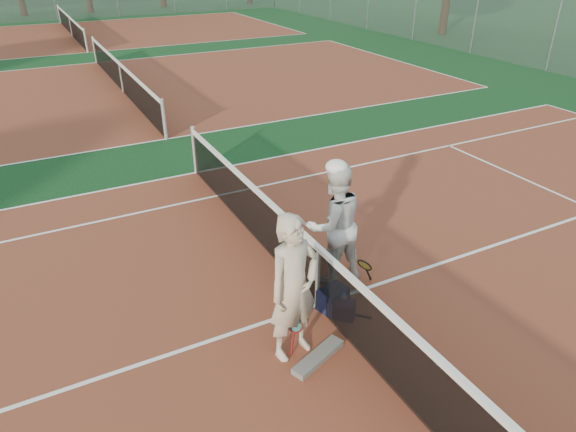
{
  "coord_description": "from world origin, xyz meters",
  "views": [
    {
      "loc": [
        -3.15,
        -5.13,
        4.74
      ],
      "look_at": [
        0.0,
        0.92,
        1.05
      ],
      "focal_mm": 32.0,
      "sensor_mm": 36.0,
      "label": 1
    }
  ],
  "objects_px": {
    "player_a": "(294,288)",
    "racket_red": "(295,333)",
    "player_b": "(334,224)",
    "racket_black_held": "(364,273)",
    "sports_bag_navy": "(333,298)",
    "racket_spare": "(339,311)",
    "water_bottle": "(343,304)",
    "sports_bag_purple": "(343,309)",
    "net_main": "(318,277)"
  },
  "relations": [
    {
      "from": "player_b",
      "to": "water_bottle",
      "type": "relative_size",
      "value": 6.48
    },
    {
      "from": "player_a",
      "to": "racket_spare",
      "type": "xyz_separation_m",
      "value": [
        0.95,
        0.39,
        -0.99
      ]
    },
    {
      "from": "sports_bag_purple",
      "to": "racket_spare",
      "type": "bearing_deg",
      "value": 86.83
    },
    {
      "from": "racket_spare",
      "to": "water_bottle",
      "type": "bearing_deg",
      "value": -166.66
    },
    {
      "from": "water_bottle",
      "to": "sports_bag_navy",
      "type": "bearing_deg",
      "value": 115.95
    },
    {
      "from": "player_b",
      "to": "racket_spare",
      "type": "height_order",
      "value": "player_b"
    },
    {
      "from": "racket_black_held",
      "to": "sports_bag_purple",
      "type": "xyz_separation_m",
      "value": [
        -0.66,
        -0.45,
        -0.13
      ]
    },
    {
      "from": "racket_spare",
      "to": "player_a",
      "type": "bearing_deg",
      "value": 69.15
    },
    {
      "from": "player_b",
      "to": "sports_bag_purple",
      "type": "xyz_separation_m",
      "value": [
        -0.36,
        -0.89,
        -0.84
      ]
    },
    {
      "from": "racket_red",
      "to": "sports_bag_purple",
      "type": "relative_size",
      "value": 1.84
    },
    {
      "from": "player_b",
      "to": "net_main",
      "type": "bearing_deg",
      "value": 43.4
    },
    {
      "from": "sports_bag_navy",
      "to": "racket_spare",
      "type": "bearing_deg",
      "value": -75.4
    },
    {
      "from": "racket_spare",
      "to": "sports_bag_navy",
      "type": "height_order",
      "value": "sports_bag_navy"
    },
    {
      "from": "sports_bag_navy",
      "to": "water_bottle",
      "type": "bearing_deg",
      "value": -64.05
    },
    {
      "from": "player_b",
      "to": "sports_bag_navy",
      "type": "bearing_deg",
      "value": 60.8
    },
    {
      "from": "net_main",
      "to": "racket_black_held",
      "type": "distance_m",
      "value": 0.89
    },
    {
      "from": "racket_black_held",
      "to": "sports_bag_navy",
      "type": "relative_size",
      "value": 1.25
    },
    {
      "from": "net_main",
      "to": "player_a",
      "type": "xyz_separation_m",
      "value": [
        -0.75,
        -0.67,
        0.49
      ]
    },
    {
      "from": "player_b",
      "to": "racket_black_held",
      "type": "distance_m",
      "value": 0.89
    },
    {
      "from": "sports_bag_navy",
      "to": "water_bottle",
      "type": "relative_size",
      "value": 1.4
    },
    {
      "from": "net_main",
      "to": "water_bottle",
      "type": "height_order",
      "value": "net_main"
    },
    {
      "from": "racket_black_held",
      "to": "racket_red",
      "type": "bearing_deg",
      "value": -0.66
    },
    {
      "from": "racket_spare",
      "to": "water_bottle",
      "type": "height_order",
      "value": "water_bottle"
    },
    {
      "from": "player_a",
      "to": "sports_bag_purple",
      "type": "relative_size",
      "value": 6.17
    },
    {
      "from": "sports_bag_purple",
      "to": "player_b",
      "type": "bearing_deg",
      "value": 68.1
    },
    {
      "from": "player_a",
      "to": "racket_red",
      "type": "xyz_separation_m",
      "value": [
        0.01,
        -0.02,
        -0.7
      ]
    },
    {
      "from": "sports_bag_navy",
      "to": "player_a",
      "type": "bearing_deg",
      "value": -150.54
    },
    {
      "from": "player_b",
      "to": "racket_spare",
      "type": "relative_size",
      "value": 3.24
    },
    {
      "from": "racket_black_held",
      "to": "sports_bag_navy",
      "type": "height_order",
      "value": "racket_black_held"
    },
    {
      "from": "net_main",
      "to": "sports_bag_purple",
      "type": "height_order",
      "value": "net_main"
    },
    {
      "from": "net_main",
      "to": "player_b",
      "type": "xyz_separation_m",
      "value": [
        0.56,
        0.5,
        0.46
      ]
    },
    {
      "from": "racket_red",
      "to": "racket_black_held",
      "type": "bearing_deg",
      "value": -5.78
    },
    {
      "from": "racket_black_held",
      "to": "water_bottle",
      "type": "distance_m",
      "value": 0.72
    },
    {
      "from": "racket_black_held",
      "to": "sports_bag_purple",
      "type": "distance_m",
      "value": 0.81
    },
    {
      "from": "racket_black_held",
      "to": "water_bottle",
      "type": "xyz_separation_m",
      "value": [
        -0.61,
        -0.37,
        -0.11
      ]
    },
    {
      "from": "player_b",
      "to": "racket_red",
      "type": "xyz_separation_m",
      "value": [
        -1.3,
        -1.19,
        -0.67
      ]
    },
    {
      "from": "racket_red",
      "to": "net_main",
      "type": "bearing_deg",
      "value": 12.1
    },
    {
      "from": "racket_spare",
      "to": "net_main",
      "type": "bearing_deg",
      "value": -7.24
    },
    {
      "from": "racket_red",
      "to": "racket_spare",
      "type": "distance_m",
      "value": 1.07
    },
    {
      "from": "player_b",
      "to": "sports_bag_navy",
      "type": "relative_size",
      "value": 4.61
    },
    {
      "from": "player_a",
      "to": "racket_black_held",
      "type": "height_order",
      "value": "player_a"
    },
    {
      "from": "player_b",
      "to": "racket_black_held",
      "type": "height_order",
      "value": "player_b"
    },
    {
      "from": "net_main",
      "to": "sports_bag_navy",
      "type": "height_order",
      "value": "net_main"
    },
    {
      "from": "water_bottle",
      "to": "net_main",
      "type": "bearing_deg",
      "value": 128.44
    },
    {
      "from": "player_b",
      "to": "sports_bag_navy",
      "type": "height_order",
      "value": "player_b"
    },
    {
      "from": "racket_red",
      "to": "sports_bag_purple",
      "type": "height_order",
      "value": "racket_red"
    },
    {
      "from": "racket_red",
      "to": "racket_spare",
      "type": "bearing_deg",
      "value": -7.59
    },
    {
      "from": "racket_red",
      "to": "water_bottle",
      "type": "bearing_deg",
      "value": -9.97
    },
    {
      "from": "net_main",
      "to": "racket_red",
      "type": "xyz_separation_m",
      "value": [
        -0.74,
        -0.69,
        -0.21
      ]
    },
    {
      "from": "net_main",
      "to": "racket_black_held",
      "type": "xyz_separation_m",
      "value": [
        0.85,
        0.06,
        -0.25
      ]
    }
  ]
}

